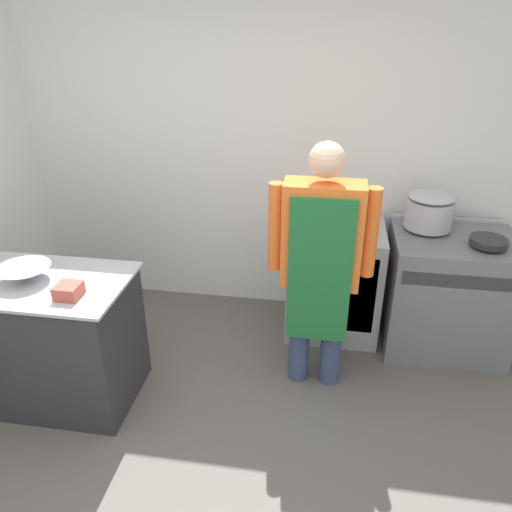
{
  "coord_description": "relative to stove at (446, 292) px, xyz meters",
  "views": [
    {
      "loc": [
        0.54,
        -1.61,
        2.34
      ],
      "look_at": [
        0.1,
        1.18,
        0.92
      ],
      "focal_mm": 35.0,
      "sensor_mm": 36.0,
      "label": 1
    }
  ],
  "objects": [
    {
      "name": "saute_pan",
      "position": [
        0.17,
        -0.12,
        0.48
      ],
      "size": [
        0.25,
        0.25,
        0.05
      ],
      "color": "#262628",
      "rests_on": "stove"
    },
    {
      "name": "stock_pot",
      "position": [
        -0.19,
        0.12,
        0.59
      ],
      "size": [
        0.33,
        0.33,
        0.26
      ],
      "color": "#B2B5BC",
      "rests_on": "stove"
    },
    {
      "name": "plastic_tub",
      "position": [
        -2.32,
        -1.14,
        0.46
      ],
      "size": [
        0.13,
        0.13,
        0.08
      ],
      "color": "#B24C3F",
      "rests_on": "prep_counter"
    },
    {
      "name": "mixing_bowl",
      "position": [
        -2.67,
        -1.0,
        0.47
      ],
      "size": [
        0.32,
        0.32,
        0.09
      ],
      "color": "#B2B5BC",
      "rests_on": "prep_counter"
    },
    {
      "name": "fridge_unit",
      "position": [
        -0.83,
        0.07,
        -0.01
      ],
      "size": [
        0.7,
        0.61,
        0.87
      ],
      "color": "#A8ADB2",
      "rests_on": "ground_plane"
    },
    {
      "name": "prep_counter",
      "position": [
        -2.68,
        -0.99,
        -0.01
      ],
      "size": [
        1.24,
        0.67,
        0.87
      ],
      "color": "#2D2D33",
      "rests_on": "ground_plane"
    },
    {
      "name": "wall_back",
      "position": [
        -1.44,
        0.43,
        0.91
      ],
      "size": [
        8.0,
        0.05,
        2.7
      ],
      "color": "white",
      "rests_on": "ground_plane"
    },
    {
      "name": "person_cook",
      "position": [
        -0.93,
        -0.59,
        0.51
      ],
      "size": [
        0.66,
        0.24,
        1.67
      ],
      "color": "#38476B",
      "rests_on": "ground_plane"
    },
    {
      "name": "stove",
      "position": [
        0.0,
        0.0,
        0.0
      ],
      "size": [
        0.86,
        0.7,
        0.9
      ],
      "color": "slate",
      "rests_on": "ground_plane"
    }
  ]
}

